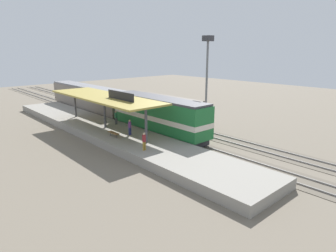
% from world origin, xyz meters
% --- Properties ---
extents(ground_plane, '(120.00, 120.00, 0.00)m').
position_xyz_m(ground_plane, '(2.00, 0.00, 0.00)').
color(ground_plane, '#706656').
extents(track_near, '(3.20, 110.00, 0.16)m').
position_xyz_m(track_near, '(0.00, 0.00, 0.03)').
color(track_near, '#5F5649').
rests_on(track_near, ground).
extents(track_far, '(3.20, 110.00, 0.16)m').
position_xyz_m(track_far, '(4.60, 0.00, 0.03)').
color(track_far, '#5F5649').
rests_on(track_far, ground).
extents(platform, '(6.00, 44.00, 0.90)m').
position_xyz_m(platform, '(-4.60, 0.00, 0.45)').
color(platform, gray).
rests_on(platform, ground).
extents(station_canopy, '(5.20, 18.00, 4.70)m').
position_xyz_m(station_canopy, '(-4.60, -0.09, 4.53)').
color(station_canopy, '#47474C').
rests_on(station_canopy, platform).
extents(platform_bench, '(0.44, 1.70, 0.50)m').
position_xyz_m(platform_bench, '(-6.00, -4.10, 1.34)').
color(platform_bench, '#333338').
rests_on(platform_bench, platform).
extents(locomotive, '(2.93, 14.43, 4.44)m').
position_xyz_m(locomotive, '(0.00, -4.47, 2.41)').
color(locomotive, '#28282D').
rests_on(locomotive, track_near).
extents(passenger_carriage_single, '(2.90, 20.00, 4.24)m').
position_xyz_m(passenger_carriage_single, '(0.00, 13.53, 2.31)').
color(passenger_carriage_single, '#28282D').
rests_on(passenger_carriage_single, track_near).
extents(freight_car, '(2.80, 12.00, 3.54)m').
position_xyz_m(freight_car, '(4.60, -0.58, 1.97)').
color(freight_car, '#28282D').
rests_on(freight_car, track_far).
extents(light_mast, '(1.10, 1.10, 11.70)m').
position_xyz_m(light_mast, '(7.80, -5.04, 8.40)').
color(light_mast, slate).
rests_on(light_mast, ground).
extents(person_waiting, '(0.34, 0.34, 1.71)m').
position_xyz_m(person_waiting, '(-4.24, -4.62, 1.85)').
color(person_waiting, navy).
rests_on(person_waiting, platform).
extents(person_walking, '(0.34, 0.34, 1.71)m').
position_xyz_m(person_walking, '(-6.19, -9.73, 1.85)').
color(person_walking, olive).
rests_on(person_walking, platform).
extents(person_boarding, '(0.34, 0.34, 1.71)m').
position_xyz_m(person_boarding, '(-2.78, 0.49, 1.85)').
color(person_boarding, '#4C4C51').
rests_on(person_boarding, platform).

